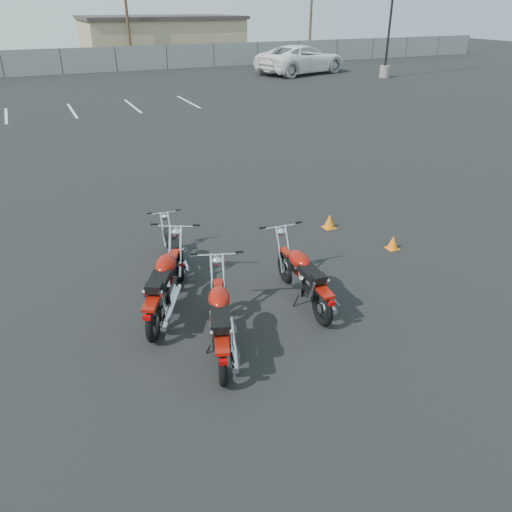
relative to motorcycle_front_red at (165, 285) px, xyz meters
name	(u,v)px	position (x,y,z in m)	size (l,w,h in m)	color
ground	(260,305)	(1.56, -0.47, -0.53)	(120.00, 120.00, 0.00)	black
motorcycle_front_red	(165,285)	(0.00, 0.00, 0.00)	(1.54, 2.29, 1.17)	black
motorcycle_second_black	(174,249)	(0.59, 1.55, -0.13)	(0.70, 1.81, 0.89)	black
motorcycle_third_red	(221,321)	(0.49, -1.36, -0.02)	(1.20, 2.28, 1.13)	black
motorcycle_rear_red	(304,277)	(2.31, -0.69, -0.04)	(0.86, 2.22, 1.08)	black
training_cone_near	(329,221)	(4.49, 1.93, -0.37)	(0.28, 0.28, 0.33)	orange
training_cone_far	(393,242)	(5.14, 0.39, -0.38)	(0.25, 0.25, 0.30)	orange
light_pole_east	(388,39)	(22.27, 23.11, 1.99)	(0.80, 0.70, 9.82)	gray
chainlink_fence	(61,61)	(1.56, 34.53, 0.37)	(80.06, 0.06, 1.80)	slate
tan_building_east	(161,37)	(11.56, 43.53, 1.33)	(14.40, 9.40, 3.70)	tan
utility_pole_c	(126,4)	(7.56, 38.53, 4.15)	(1.80, 0.24, 9.00)	#442F1F
utility_pole_d	(311,4)	(25.56, 39.53, 4.15)	(1.80, 0.24, 9.00)	#442F1F
parking_line_stripes	(40,113)	(-0.94, 19.53, -0.53)	(15.12, 4.00, 0.01)	silver
white_van	(302,51)	(17.94, 27.54, 1.06)	(8.37, 3.35, 3.18)	white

